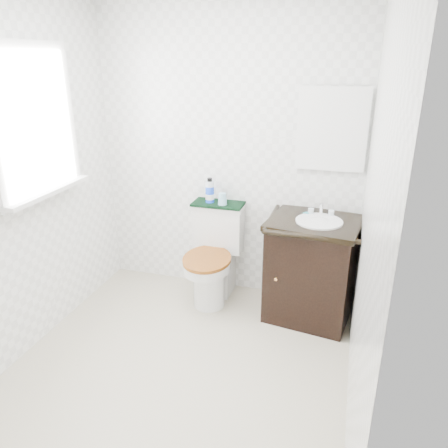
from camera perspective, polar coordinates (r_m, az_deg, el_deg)
The scene contains 14 objects.
floor at distance 3.11m, azimuth -6.01°, elevation -18.22°, with size 2.40×2.40×0.00m, color #BFB29A.
wall_back at distance 3.62m, azimuth 0.48°, elevation 8.96°, with size 2.40×2.40×0.00m, color white.
wall_front at distance 1.59m, azimuth -24.43°, elevation -9.79°, with size 2.40×2.40×0.00m, color white.
wall_left at distance 3.12m, azimuth -26.04°, elevation 4.77°, with size 2.40×2.40×0.00m, color white.
wall_right at distance 2.33m, azimuth 18.63°, elevation 0.82°, with size 2.40×2.40×0.00m, color white.
window at distance 3.22m, azimuth -23.70°, elevation 12.01°, with size 0.02×0.70×0.90m, color white.
mirror at distance 3.42m, azimuth 13.92°, elevation 11.89°, with size 0.50×0.02×0.60m, color silver.
toilet at distance 3.70m, azimuth -1.30°, elevation -4.68°, with size 0.44×0.64×0.80m.
vanity at distance 3.47m, azimuth 11.38°, elevation -5.53°, with size 0.74×0.66×0.92m.
trash_bin at distance 3.80m, azimuth -1.22°, elevation -7.39°, with size 0.24×0.21×0.29m.
towel at distance 3.63m, azimuth -0.77°, elevation 2.66°, with size 0.43×0.22×0.02m, color black.
mouthwash_bottle at distance 3.62m, azimuth -1.87°, elevation 4.30°, with size 0.07×0.07×0.21m.
cup at distance 3.57m, azimuth -0.21°, elevation 3.29°, with size 0.08×0.08×0.10m, color #87C3DD.
soap_bar at distance 3.42m, azimuth 10.86°, elevation 1.41°, with size 0.08×0.05×0.02m, color teal.
Camera 1 is at (0.97, -2.20, 1.97)m, focal length 35.00 mm.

